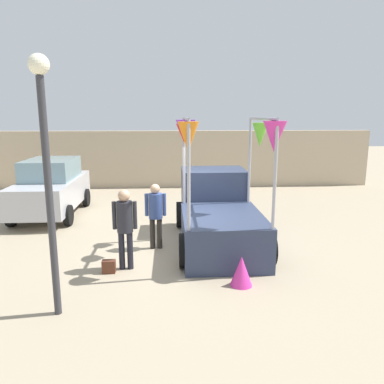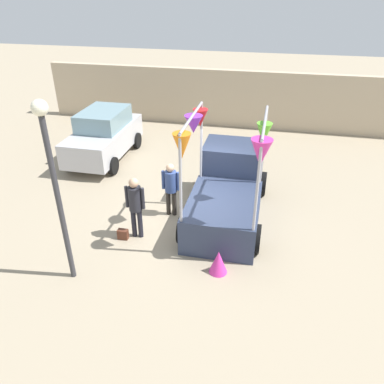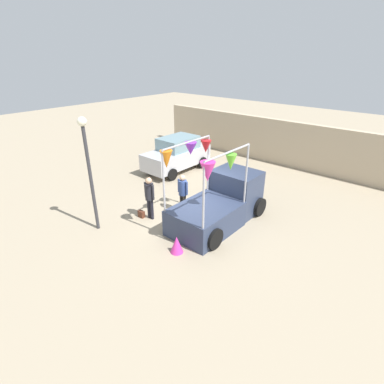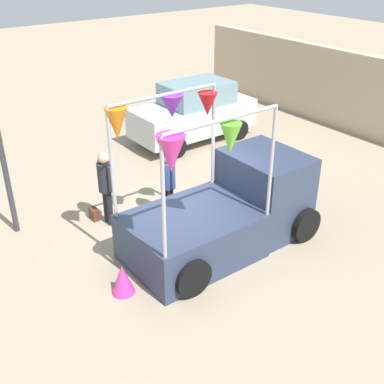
# 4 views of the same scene
# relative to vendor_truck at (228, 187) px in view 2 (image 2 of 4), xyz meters

# --- Properties ---
(ground_plane) EXTENTS (60.00, 60.00, 0.00)m
(ground_plane) POSITION_rel_vendor_truck_xyz_m (-0.88, -0.73, -0.86)
(ground_plane) COLOR gray
(vendor_truck) EXTENTS (2.28, 4.06, 3.27)m
(vendor_truck) POSITION_rel_vendor_truck_xyz_m (0.00, 0.00, 0.00)
(vendor_truck) COLOR #2D3851
(vendor_truck) RESTS_ON ground
(parked_car) EXTENTS (1.88, 4.00, 1.88)m
(parked_car) POSITION_rel_vendor_truck_xyz_m (-5.19, 2.94, 0.08)
(parked_car) COLOR #B7B7BC
(parked_car) RESTS_ON ground
(person_customer) EXTENTS (0.53, 0.34, 1.77)m
(person_customer) POSITION_rel_vendor_truck_xyz_m (-2.22, -1.76, 0.22)
(person_customer) COLOR black
(person_customer) RESTS_ON ground
(person_vendor) EXTENTS (0.53, 0.34, 1.65)m
(person_vendor) POSITION_rel_vendor_truck_xyz_m (-1.61, -0.50, 0.14)
(person_vendor) COLOR #2D2823
(person_vendor) RESTS_ON ground
(handbag) EXTENTS (0.28, 0.16, 0.28)m
(handbag) POSITION_rel_vendor_truck_xyz_m (-2.57, -1.96, -0.72)
(handbag) COLOR #592D1E
(handbag) RESTS_ON ground
(street_lamp) EXTENTS (0.32, 0.32, 4.22)m
(street_lamp) POSITION_rel_vendor_truck_xyz_m (-3.17, -3.59, 1.87)
(street_lamp) COLOR #333338
(street_lamp) RESTS_ON ground
(brick_boundary_wall) EXTENTS (18.00, 0.36, 2.60)m
(brick_boundary_wall) POSITION_rel_vendor_truck_xyz_m (-0.88, 7.74, 0.44)
(brick_boundary_wall) COLOR tan
(brick_boundary_wall) RESTS_ON ground
(folded_kite_bundle_magenta) EXTENTS (0.59, 0.59, 0.60)m
(folded_kite_bundle_magenta) POSITION_rel_vendor_truck_xyz_m (0.15, -2.72, -0.56)
(folded_kite_bundle_magenta) COLOR #D83399
(folded_kite_bundle_magenta) RESTS_ON ground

